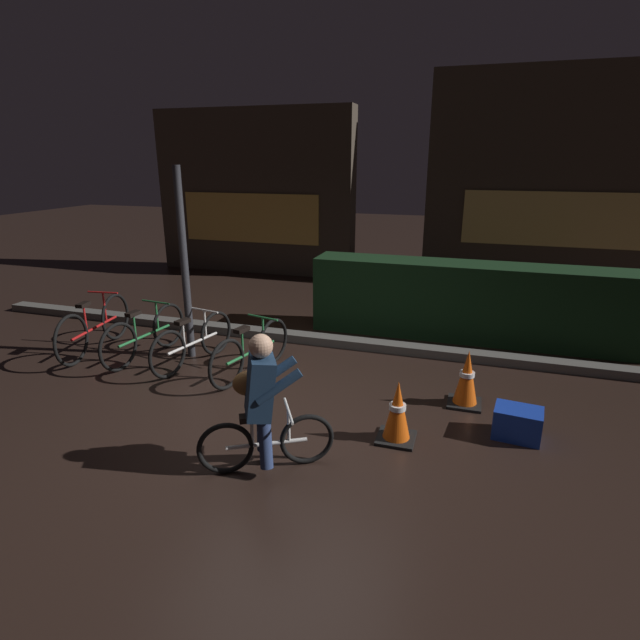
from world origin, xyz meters
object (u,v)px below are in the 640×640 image
(street_post, at_px, (184,266))
(cyclist, at_px, (262,402))
(blue_crate, at_px, (517,423))
(parked_bike_leftmost, at_px, (95,327))
(parked_bike_center_right, at_px, (251,351))
(traffic_cone_near, at_px, (397,412))
(traffic_cone_far, at_px, (467,379))
(parked_bike_center_left, at_px, (193,342))
(parked_bike_left_mid, at_px, (145,334))

(street_post, relative_size, cyclist, 2.02)
(blue_crate, distance_m, cyclist, 2.50)
(parked_bike_leftmost, distance_m, blue_crate, 5.54)
(street_post, xyz_separation_m, parked_bike_center_right, (1.07, -0.34, -0.93))
(traffic_cone_near, height_order, traffic_cone_far, traffic_cone_far)
(parked_bike_leftmost, distance_m, traffic_cone_far, 4.99)
(parked_bike_leftmost, xyz_separation_m, parked_bike_center_left, (1.57, -0.03, -0.04))
(traffic_cone_far, bearing_deg, cyclist, -132.87)
(street_post, distance_m, traffic_cone_near, 3.44)
(traffic_cone_near, bearing_deg, blue_crate, 19.88)
(parked_bike_center_right, distance_m, blue_crate, 3.13)
(parked_bike_left_mid, height_order, blue_crate, parked_bike_left_mid)
(street_post, xyz_separation_m, blue_crate, (4.14, -0.90, -1.11))
(parked_bike_center_left, height_order, traffic_cone_near, parked_bike_center_left)
(street_post, relative_size, blue_crate, 5.71)
(parked_bike_center_right, relative_size, blue_crate, 3.38)
(parked_bike_left_mid, bearing_deg, traffic_cone_far, -85.04)
(blue_crate, height_order, cyclist, cyclist)
(parked_bike_center_left, relative_size, traffic_cone_near, 2.43)
(street_post, xyz_separation_m, traffic_cone_near, (3.04, -1.30, -0.96))
(street_post, distance_m, parked_bike_center_left, 1.00)
(street_post, bearing_deg, parked_bike_center_left, -52.28)
(street_post, bearing_deg, blue_crate, -12.26)
(parked_bike_left_mid, bearing_deg, blue_crate, -91.58)
(parked_bike_left_mid, bearing_deg, cyclist, -119.70)
(parked_bike_center_left, distance_m, traffic_cone_far, 3.43)
(traffic_cone_near, bearing_deg, cyclist, -142.08)
(parked_bike_center_right, relative_size, traffic_cone_far, 2.34)
(street_post, xyz_separation_m, cyclist, (2.01, -2.10, -0.63))
(parked_bike_leftmost, distance_m, parked_bike_center_left, 1.57)
(traffic_cone_far, bearing_deg, parked_bike_center_right, 179.78)
(street_post, relative_size, traffic_cone_near, 4.11)
(parked_bike_center_right, bearing_deg, parked_bike_left_mid, 100.21)
(blue_crate, bearing_deg, parked_bike_left_mid, 172.02)
(street_post, height_order, traffic_cone_near, street_post)
(parked_bike_leftmost, distance_m, parked_bike_left_mid, 0.82)
(parked_bike_center_right, bearing_deg, cyclist, -138.37)
(blue_crate, bearing_deg, cyclist, -150.62)
(parked_bike_leftmost, bearing_deg, traffic_cone_near, -111.25)
(cyclist, bearing_deg, parked_bike_leftmost, 121.35)
(parked_bike_center_left, height_order, blue_crate, parked_bike_center_left)
(parked_bike_center_left, relative_size, blue_crate, 3.38)
(parked_bike_center_right, xyz_separation_m, traffic_cone_far, (2.57, -0.01, -0.01))
(parked_bike_center_left, relative_size, cyclist, 1.19)
(traffic_cone_far, height_order, cyclist, cyclist)
(street_post, relative_size, parked_bike_leftmost, 1.47)
(blue_crate, xyz_separation_m, cyclist, (-2.14, -1.20, 0.48))
(parked_bike_leftmost, bearing_deg, parked_bike_left_mid, -97.85)
(parked_bike_leftmost, relative_size, parked_bike_left_mid, 1.08)
(parked_bike_leftmost, bearing_deg, parked_bike_center_right, -99.99)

